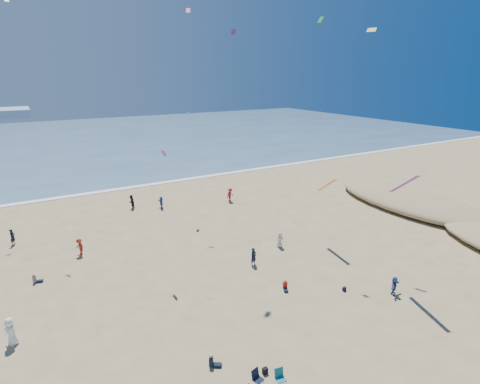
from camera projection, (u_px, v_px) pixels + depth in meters
ocean at (64, 141)px, 96.58m from camera, size 220.00×100.00×0.06m
surf_line at (103, 191)px, 55.39m from camera, size 220.00×1.20×0.08m
standing_flyers at (190, 257)px, 33.73m from camera, size 27.34×44.86×1.93m
seated_group at (238, 338)px, 24.12m from camera, size 18.44×24.97×0.84m
chair_cluster at (264, 384)px, 20.42m from camera, size 2.77×1.59×1.00m
black_backpack at (265, 371)px, 21.76m from camera, size 0.30×0.22×0.38m
navy_bag at (344, 289)px, 30.07m from camera, size 0.28×0.18×0.34m
kites_aloft at (288, 106)px, 28.67m from camera, size 40.95×46.30×28.72m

